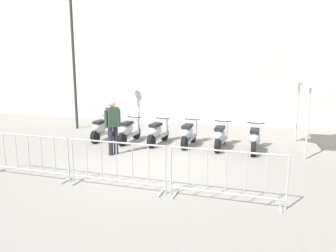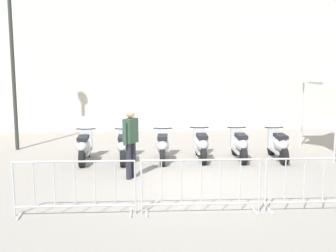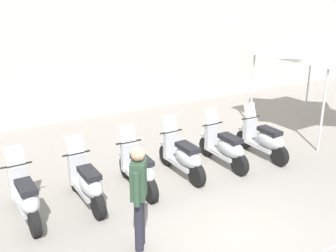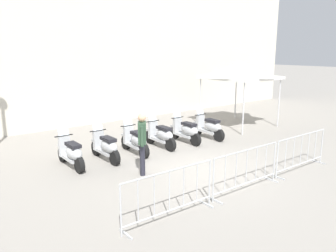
{
  "view_description": "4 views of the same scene",
  "coord_description": "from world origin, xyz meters",
  "views": [
    {
      "loc": [
        2.86,
        -7.64,
        2.56
      ],
      "look_at": [
        0.1,
        1.75,
        0.82
      ],
      "focal_mm": 32.33,
      "sensor_mm": 36.0,
      "label": 1
    },
    {
      "loc": [
        -1.32,
        -9.81,
        3.02
      ],
      "look_at": [
        -0.32,
        2.73,
        0.98
      ],
      "focal_mm": 46.9,
      "sensor_mm": 36.0,
      "label": 2
    },
    {
      "loc": [
        -3.96,
        -4.16,
        3.97
      ],
      "look_at": [
        0.34,
        2.67,
        1.18
      ],
      "focal_mm": 43.3,
      "sensor_mm": 36.0,
      "label": 3
    },
    {
      "loc": [
        -6.54,
        -6.72,
        3.46
      ],
      "look_at": [
        0.58,
        2.07,
        0.87
      ],
      "focal_mm": 36.39,
      "sensor_mm": 36.0,
      "label": 4
    }
  ],
  "objects": [
    {
      "name": "canopy_tent",
      "position": [
        5.57,
        3.11,
        2.52
      ],
      "size": [
        2.76,
        2.76,
        2.91
      ],
      "color": "silver",
      "rests_on": "ground"
    },
    {
      "name": "barrier_segment_2",
      "position": [
        2.35,
        -1.84,
        0.53
      ],
      "size": [
        2.31,
        0.5,
        1.07
      ],
      "color": "#B2B5B7",
      "rests_on": "ground"
    },
    {
      "name": "motorcycle_0",
      "position": [
        -2.73,
        2.51,
        0.45
      ],
      "size": [
        0.56,
        1.72,
        1.24
      ],
      "color": "black",
      "rests_on": "ground"
    },
    {
      "name": "officer_near_row_end",
      "position": [
        -1.4,
        0.76,
        0.98
      ],
      "size": [
        0.39,
        0.46,
        1.73
      ],
      "color": "#23232D",
      "rests_on": "ground"
    },
    {
      "name": "motorcycle_2",
      "position": [
        -0.5,
        2.45,
        0.45
      ],
      "size": [
        0.56,
        1.73,
        1.24
      ],
      "color": "black",
      "rests_on": "ground"
    },
    {
      "name": "barrier_segment_0",
      "position": [
        -2.44,
        -1.71,
        0.53
      ],
      "size": [
        2.31,
        0.5,
        1.07
      ],
      "color": "#B2B5B7",
      "rests_on": "ground"
    },
    {
      "name": "motorcycle_1",
      "position": [
        -1.61,
        2.45,
        0.45
      ],
      "size": [
        0.56,
        1.72,
        1.24
      ],
      "color": "black",
      "rests_on": "ground"
    },
    {
      "name": "ground_plane",
      "position": [
        0.0,
        0.0,
        0.0
      ],
      "size": [
        120.0,
        120.0,
        0.0
      ],
      "primitive_type": "plane",
      "color": "gray"
    },
    {
      "name": "barrier_segment_1",
      "position": [
        -0.05,
        -1.78,
        0.53
      ],
      "size": [
        2.31,
        0.5,
        1.07
      ],
      "color": "#B2B5B7",
      "rests_on": "ground"
    },
    {
      "name": "motorcycle_5",
      "position": [
        2.86,
        2.32,
        0.45
      ],
      "size": [
        0.56,
        1.72,
        1.24
      ],
      "color": "black",
      "rests_on": "ground"
    },
    {
      "name": "motorcycle_4",
      "position": [
        1.74,
        2.44,
        0.45
      ],
      "size": [
        0.56,
        1.72,
        1.24
      ],
      "color": "black",
      "rests_on": "ground"
    },
    {
      "name": "motorcycle_3",
      "position": [
        0.63,
        2.51,
        0.45
      ],
      "size": [
        0.56,
        1.72,
        1.24
      ],
      "color": "black",
      "rests_on": "ground"
    }
  ]
}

